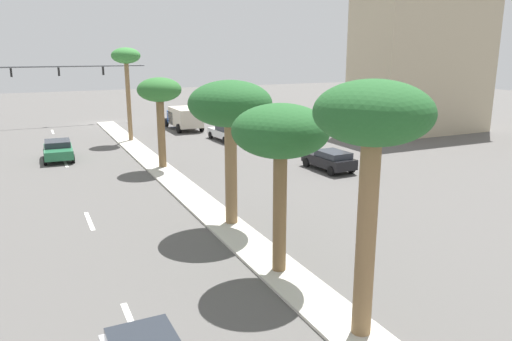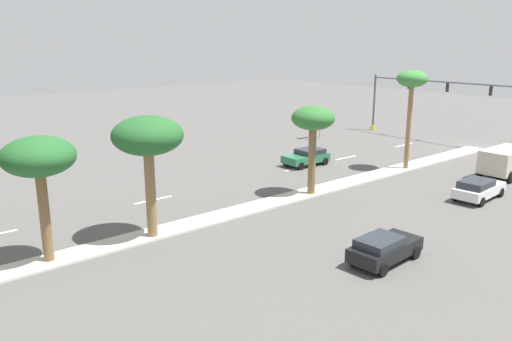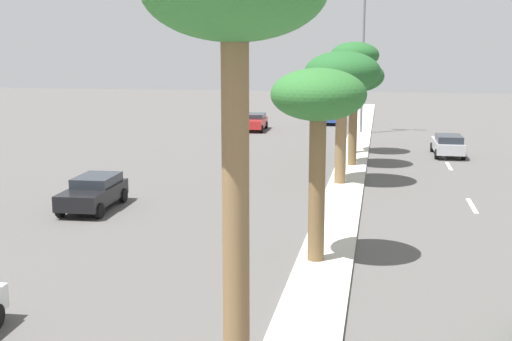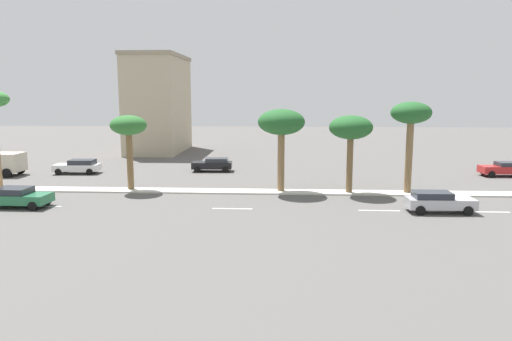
{
  "view_description": "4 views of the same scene",
  "coord_description": "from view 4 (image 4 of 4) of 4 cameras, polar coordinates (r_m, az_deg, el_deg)",
  "views": [
    {
      "loc": [
        7.94,
        56.42,
        8.05
      ],
      "look_at": [
        -3.24,
        32.66,
        1.52
      ],
      "focal_mm": 34.45,
      "sensor_mm": 36.0,
      "label": 1
    },
    {
      "loc": [
        -24.22,
        48.78,
        10.59
      ],
      "look_at": [
        -1.85,
        30.07,
        3.09
      ],
      "focal_mm": 36.09,
      "sensor_mm": 36.0,
      "label": 2
    },
    {
      "loc": [
        1.57,
        4.14,
        6.69
      ],
      "look_at": [
        -3.6,
        30.71,
        1.64
      ],
      "focal_mm": 44.81,
      "sensor_mm": 36.0,
      "label": 3
    },
    {
      "loc": [
        37.71,
        36.22,
        7.85
      ],
      "look_at": [
        0.47,
        34.19,
        1.87
      ],
      "focal_mm": 33.3,
      "sensor_mm": 36.0,
      "label": 4
    }
  ],
  "objects": [
    {
      "name": "sedan_white_trailing",
      "position": [
        50.81,
        -20.57,
        0.5
      ],
      "size": [
        2.2,
        4.5,
        1.41
      ],
      "color": "silver",
      "rests_on": "ground"
    },
    {
      "name": "sedan_red_center",
      "position": [
        52.01,
        27.75,
        0.22
      ],
      "size": [
        2.07,
        4.59,
        1.39
      ],
      "color": "red",
      "rests_on": "ground"
    },
    {
      "name": "sedan_green_right",
      "position": [
        37.33,
        -26.58,
        -2.83
      ],
      "size": [
        2.22,
        4.08,
        1.39
      ],
      "color": "#287047",
      "rests_on": "ground"
    },
    {
      "name": "lane_stripe_front",
      "position": [
        33.63,
        14.58,
        -4.68
      ],
      "size": [
        0.2,
        2.8,
        0.01
      ],
      "primitive_type": "cube",
      "color": "silver",
      "rests_on": "ground"
    },
    {
      "name": "palm_tree_leading",
      "position": [
        40.09,
        -15.06,
        4.94
      ],
      "size": [
        2.95,
        2.95,
        6.09
      ],
      "color": "brown",
      "rests_on": "median_curb"
    },
    {
      "name": "sedan_black_front",
      "position": [
        49.16,
        -5.19,
        0.77
      ],
      "size": [
        2.08,
        4.17,
        1.39
      ],
      "color": "black",
      "rests_on": "ground"
    },
    {
      "name": "lane_stripe_near",
      "position": [
        33.13,
        -2.86,
        -4.6
      ],
      "size": [
        0.2,
        2.8,
        0.01
      ],
      "primitive_type": "cube",
      "color": "silver",
      "rests_on": "ground"
    },
    {
      "name": "palm_tree_rear",
      "position": [
        38.1,
        3.06,
        5.61
      ],
      "size": [
        3.76,
        3.76,
        6.61
      ],
      "color": "olive",
      "rests_on": "median_curb"
    },
    {
      "name": "lane_stripe_far",
      "position": [
        37.07,
        -24.28,
        -3.93
      ],
      "size": [
        0.2,
        2.8,
        0.01
      ],
      "primitive_type": "cube",
      "color": "silver",
      "rests_on": "ground"
    },
    {
      "name": "palm_tree_near",
      "position": [
        38.15,
        11.32,
        4.9
      ],
      "size": [
        3.42,
        3.42,
        6.13
      ],
      "color": "brown",
      "rests_on": "median_curb"
    },
    {
      "name": "palm_tree_right",
      "position": [
        39.23,
        18.12,
        6.15
      ],
      "size": [
        3.13,
        3.13,
        7.2
      ],
      "color": "olive",
      "rests_on": "median_curb"
    },
    {
      "name": "lane_stripe_mid",
      "position": [
        35.82,
        26.18,
        -4.5
      ],
      "size": [
        0.2,
        2.8,
        0.01
      ],
      "primitive_type": "cube",
      "color": "silver",
      "rests_on": "ground"
    },
    {
      "name": "lane_stripe_center",
      "position": [
        34.59,
        20.78,
        -4.6
      ],
      "size": [
        0.2,
        2.8,
        0.01
      ],
      "primitive_type": "cube",
      "color": "silver",
      "rests_on": "ground"
    },
    {
      "name": "commercial_building",
      "position": [
        67.27,
        -11.63,
        7.87
      ],
      "size": [
        13.33,
        6.88,
        13.21
      ],
      "color": "tan",
      "rests_on": "ground"
    },
    {
      "name": "ground_plane",
      "position": [
        38.6,
        -0.75,
        -2.63
      ],
      "size": [
        160.0,
        160.0,
        0.0
      ],
      "primitive_type": "plane",
      "color": "#565451"
    },
    {
      "name": "median_curb",
      "position": [
        39.15,
        13.46,
        -2.62
      ],
      "size": [
        1.8,
        86.55,
        0.12
      ],
      "primitive_type": "cube",
      "color": "beige",
      "rests_on": "ground"
    },
    {
      "name": "sedan_silver_rear",
      "position": [
        34.2,
        21.06,
        -3.47
      ],
      "size": [
        1.91,
        4.44,
        1.42
      ],
      "color": "#B2B2B7",
      "rests_on": "ground"
    }
  ]
}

